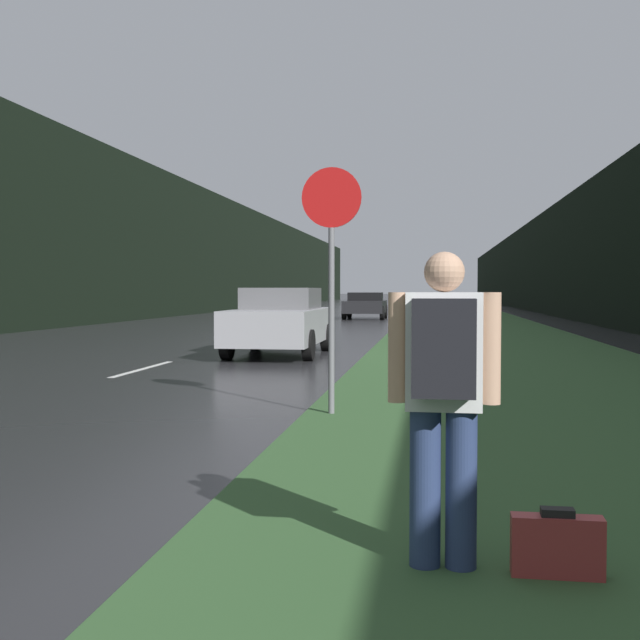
% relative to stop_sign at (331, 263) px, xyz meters
% --- Properties ---
extents(grass_verge, '(6.00, 240.00, 0.02)m').
position_rel_stop_sign_xyz_m(grass_verge, '(2.68, 31.97, -1.74)').
color(grass_verge, '#33562D').
rests_on(grass_verge, ground_plane).
extents(lane_stripe_c, '(0.12, 3.00, 0.01)m').
position_rel_stop_sign_xyz_m(lane_stripe_c, '(-4.08, 4.86, -1.74)').
color(lane_stripe_c, silver).
rests_on(lane_stripe_c, ground_plane).
extents(lane_stripe_d, '(0.12, 3.00, 0.01)m').
position_rel_stop_sign_xyz_m(lane_stripe_d, '(-4.08, 11.86, -1.74)').
color(lane_stripe_d, silver).
rests_on(lane_stripe_d, ground_plane).
extents(lane_stripe_e, '(0.12, 3.00, 0.01)m').
position_rel_stop_sign_xyz_m(lane_stripe_e, '(-4.08, 18.86, -1.74)').
color(lane_stripe_e, silver).
rests_on(lane_stripe_e, ground_plane).
extents(lane_stripe_f, '(0.12, 3.00, 0.01)m').
position_rel_stop_sign_xyz_m(lane_stripe_f, '(-4.08, 25.86, -1.74)').
color(lane_stripe_f, silver).
rests_on(lane_stripe_f, ground_plane).
extents(treeline_far_side, '(2.00, 140.00, 7.75)m').
position_rel_stop_sign_xyz_m(treeline_far_side, '(-13.84, 41.97, 2.13)').
color(treeline_far_side, black).
rests_on(treeline_far_side, ground_plane).
extents(treeline_near_side, '(2.00, 140.00, 6.14)m').
position_rel_stop_sign_xyz_m(treeline_near_side, '(8.68, 41.97, 1.33)').
color(treeline_near_side, black).
rests_on(treeline_near_side, ground_plane).
extents(stop_sign, '(0.69, 0.07, 2.84)m').
position_rel_stop_sign_xyz_m(stop_sign, '(0.00, 0.00, 0.00)').
color(stop_sign, slate).
rests_on(stop_sign, ground_plane).
extents(hitchhiker_with_backpack, '(0.57, 0.40, 1.63)m').
position_rel_stop_sign_xyz_m(hitchhiker_with_backpack, '(1.21, -5.03, -0.81)').
color(hitchhiker_with_backpack, navy).
rests_on(hitchhiker_with_backpack, ground_plane).
extents(suitcase, '(0.45, 0.13, 0.36)m').
position_rel_stop_sign_xyz_m(suitcase, '(1.77, -5.06, -1.58)').
color(suitcase, '#9E3333').
rests_on(suitcase, ground_plane).
extents(car_passing_near, '(1.90, 4.31, 1.49)m').
position_rel_stop_sign_xyz_m(car_passing_near, '(-2.20, 8.32, -1.00)').
color(car_passing_near, '#9E9EA3').
rests_on(car_passing_near, ground_plane).
extents(car_passing_far, '(2.04, 4.00, 1.32)m').
position_rel_stop_sign_xyz_m(car_passing_far, '(-2.20, 30.85, -1.06)').
color(car_passing_far, black).
rests_on(car_passing_far, ground_plane).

